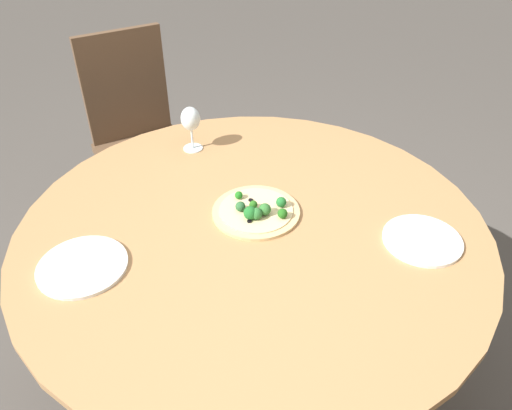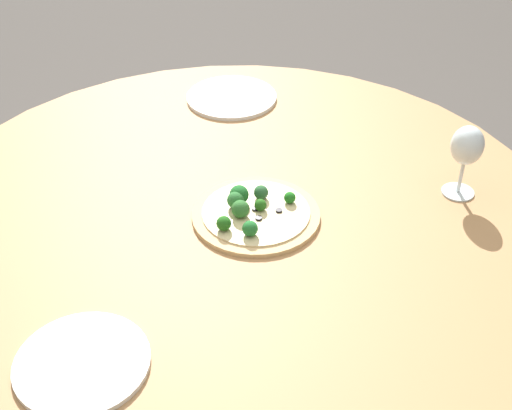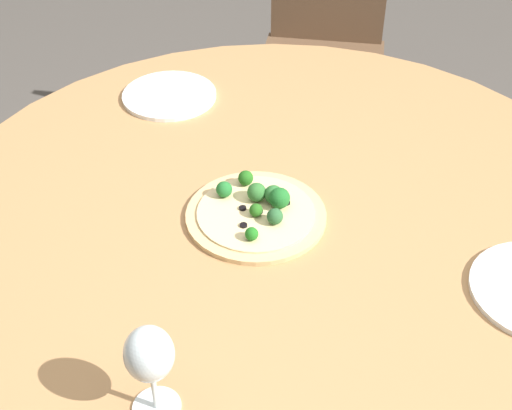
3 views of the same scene
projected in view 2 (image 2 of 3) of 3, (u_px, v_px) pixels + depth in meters
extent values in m
cylinder|color=#A87A4C|center=(234.00, 214.00, 1.49)|extent=(1.37, 1.37, 0.03)
cylinder|color=#A87A4C|center=(331.00, 199.00, 2.14)|extent=(0.05, 0.05, 0.68)
cylinder|color=#A87A4C|center=(40.00, 257.00, 1.92)|extent=(0.05, 0.05, 0.68)
cylinder|color=brown|center=(497.00, 282.00, 2.03)|extent=(0.04, 0.04, 0.42)
cylinder|color=tan|center=(256.00, 215.00, 1.46)|extent=(0.26, 0.26, 0.01)
cylinder|color=beige|center=(256.00, 212.00, 1.46)|extent=(0.22, 0.22, 0.00)
sphere|color=#1D6125|center=(238.00, 193.00, 1.47)|extent=(0.04, 0.04, 0.04)
sphere|color=#28582E|center=(261.00, 193.00, 1.48)|extent=(0.03, 0.03, 0.03)
sphere|color=#2E682C|center=(239.00, 209.00, 1.43)|extent=(0.04, 0.04, 0.04)
sphere|color=#1C671B|center=(290.00, 198.00, 1.47)|extent=(0.02, 0.02, 0.02)
sphere|color=#2B692E|center=(234.00, 200.00, 1.46)|extent=(0.04, 0.04, 0.04)
sphere|color=#205D19|center=(224.00, 223.00, 1.40)|extent=(0.03, 0.03, 0.03)
sphere|color=#245D19|center=(260.00, 205.00, 1.45)|extent=(0.03, 0.03, 0.03)
sphere|color=#20682A|center=(252.00, 228.00, 1.39)|extent=(0.03, 0.03, 0.03)
cylinder|color=black|center=(279.00, 210.00, 1.46)|extent=(0.01, 0.01, 0.00)
cylinder|color=black|center=(255.00, 209.00, 1.46)|extent=(0.01, 0.01, 0.00)
cylinder|color=black|center=(259.00, 218.00, 1.44)|extent=(0.01, 0.01, 0.00)
cylinder|color=black|center=(232.00, 199.00, 1.49)|extent=(0.01, 0.01, 0.00)
cylinder|color=black|center=(239.00, 201.00, 1.48)|extent=(0.01, 0.01, 0.00)
cylinder|color=silver|center=(458.00, 192.00, 1.53)|extent=(0.07, 0.07, 0.00)
cylinder|color=silver|center=(461.00, 177.00, 1.51)|extent=(0.01, 0.01, 0.07)
ellipsoid|color=silver|center=(467.00, 145.00, 1.46)|extent=(0.07, 0.07, 0.09)
cylinder|color=silver|center=(232.00, 97.00, 1.87)|extent=(0.24, 0.24, 0.01)
cylinder|color=silver|center=(82.00, 363.00, 1.15)|extent=(0.22, 0.22, 0.01)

